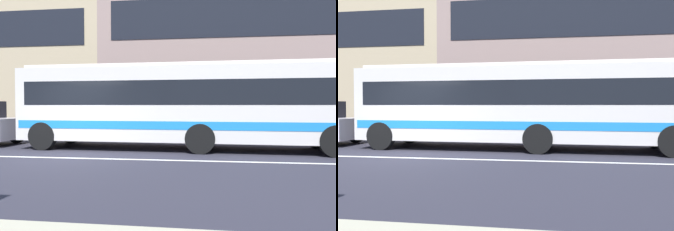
# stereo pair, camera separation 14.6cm
# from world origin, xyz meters

# --- Properties ---
(ground_plane) EXTENTS (160.00, 160.00, 0.00)m
(ground_plane) POSITION_xyz_m (0.00, 0.00, 0.00)
(ground_plane) COLOR #292933
(lane_centre_line) EXTENTS (60.00, 0.16, 0.01)m
(lane_centre_line) POSITION_xyz_m (0.00, 0.00, 0.00)
(lane_centre_line) COLOR silver
(lane_centre_line) RESTS_ON ground_plane
(apartment_block_right) EXTENTS (21.53, 8.56, 11.28)m
(apartment_block_right) POSITION_xyz_m (8.62, 13.73, 5.64)
(apartment_block_right) COLOR gray
(apartment_block_right) RESTS_ON ground_plane
(transit_bus) EXTENTS (11.95, 2.96, 3.07)m
(transit_bus) POSITION_xyz_m (3.56, 2.60, 1.69)
(transit_bus) COLOR beige
(transit_bus) RESTS_ON ground_plane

